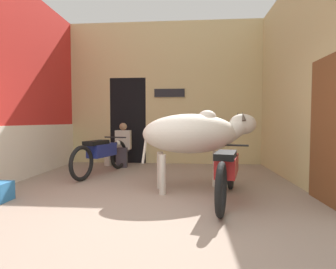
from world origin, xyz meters
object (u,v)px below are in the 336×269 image
cow (196,134)px  shopkeeper_seated (123,144)px  plastic_stool (108,157)px  motorcycle_near (227,170)px  motorcycle_far (102,153)px

cow → shopkeeper_seated: 2.85m
cow → plastic_stool: 3.32m
cow → plastic_stool: cow is taller
shopkeeper_seated → plastic_stool: 0.60m
cow → motorcycle_near: 0.90m
motorcycle_near → plastic_stool: (-2.71, 2.90, -0.24)m
shopkeeper_seated → cow: bearing=-50.0°
motorcycle_far → plastic_stool: bearing=101.5°
motorcycle_far → plastic_stool: motorcycle_far is taller
plastic_stool → shopkeeper_seated: bearing=-18.1°
motorcycle_near → plastic_stool: bearing=133.0°
motorcycle_near → motorcycle_far: size_ratio=1.00×
cow → shopkeeper_seated: size_ratio=1.80×
cow → motorcycle_far: cow is taller
shopkeeper_seated → plastic_stool: shopkeeper_seated is taller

